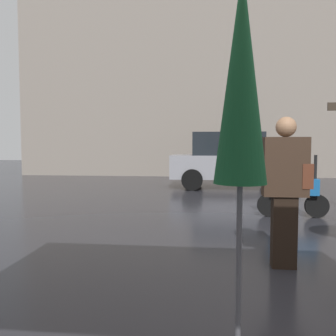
{
  "coord_description": "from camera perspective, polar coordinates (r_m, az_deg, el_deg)",
  "views": [
    {
      "loc": [
        -0.89,
        -2.42,
        1.41
      ],
      "look_at": [
        -1.57,
        3.87,
        1.01
      ],
      "focal_mm": 37.1,
      "sensor_mm": 36.0,
      "label": 1
    }
  ],
  "objects": [
    {
      "name": "parked_car_left",
      "position": [
        11.84,
        10.37,
        1.36
      ],
      "size": [
        4.15,
        1.92,
        1.86
      ],
      "rotation": [
        0.0,
        0.0,
        3.33
      ],
      "color": "gray",
      "rests_on": "ground"
    },
    {
      "name": "parked_scooter",
      "position": [
        7.29,
        19.52,
        -3.31
      ],
      "size": [
        1.38,
        0.32,
        1.23
      ],
      "rotation": [
        0.0,
        0.0,
        -0.27
      ],
      "color": "black",
      "rests_on": "ground"
    },
    {
      "name": "folded_patio_umbrella_near",
      "position": [
        2.19,
        11.9,
        10.74
      ],
      "size": [
        0.49,
        0.49,
        2.5
      ],
      "color": "black",
      "rests_on": "ground"
    },
    {
      "name": "pedestrian_with_bag",
      "position": [
        4.21,
        18.82,
        -2.35
      ],
      "size": [
        0.53,
        0.24,
        1.74
      ],
      "rotation": [
        0.0,
        0.0,
        1.57
      ],
      "color": "black",
      "rests_on": "ground"
    }
  ]
}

